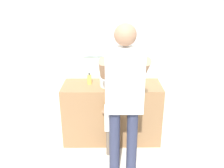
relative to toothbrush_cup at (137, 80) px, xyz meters
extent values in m
plane|color=silver|center=(-0.36, -0.35, -0.92)|extent=(14.00, 14.00, 0.00)
cube|color=silver|center=(-0.36, 0.27, 0.43)|extent=(4.40, 0.08, 2.70)
cube|color=silver|center=(-0.36, 0.22, 0.61)|extent=(0.86, 0.02, 0.63)
cube|color=olive|center=(-0.36, -0.05, -0.49)|extent=(1.40, 0.54, 0.87)
cylinder|color=silver|center=(-0.36, -0.07, 0.00)|extent=(0.34, 0.34, 0.11)
cylinder|color=beige|center=(-0.36, -0.07, 0.01)|extent=(0.28, 0.28, 0.09)
cylinder|color=#B7BABF|center=(-0.36, 0.15, 0.04)|extent=(0.03, 0.03, 0.18)
cylinder|color=#B7BABF|center=(-0.36, 0.09, 0.12)|extent=(0.02, 0.12, 0.02)
cylinder|color=#B7BABF|center=(-0.43, 0.15, -0.03)|extent=(0.04, 0.04, 0.05)
cylinder|color=#B7BABF|center=(-0.29, 0.15, -0.03)|extent=(0.04, 0.04, 0.05)
cylinder|color=silver|center=(0.00, 0.00, -0.01)|extent=(0.07, 0.07, 0.09)
cylinder|color=#E5387F|center=(0.00, 0.01, 0.05)|extent=(0.03, 0.01, 0.17)
cube|color=white|center=(0.00, 0.01, 0.14)|extent=(0.01, 0.02, 0.02)
cylinder|color=blue|center=(0.00, 0.01, 0.05)|extent=(0.04, 0.02, 0.17)
cube|color=white|center=(0.00, 0.01, 0.14)|extent=(0.01, 0.02, 0.02)
cylinder|color=gold|center=(-0.68, -0.01, 0.01)|extent=(0.06, 0.06, 0.13)
cylinder|color=#2D2D2D|center=(-0.68, -0.01, 0.09)|extent=(0.02, 0.02, 0.04)
cylinder|color=#6B5B4C|center=(-0.41, -0.46, -0.72)|extent=(0.06, 0.06, 0.39)
cylinder|color=#6B5B4C|center=(-0.31, -0.46, -0.72)|extent=(0.06, 0.06, 0.39)
cube|color=white|center=(-0.36, -0.46, -0.36)|extent=(0.20, 0.11, 0.34)
sphere|color=brown|center=(-0.36, -0.46, -0.12)|extent=(0.11, 0.11, 0.11)
cylinder|color=brown|center=(-0.46, -0.37, -0.33)|extent=(0.05, 0.24, 0.19)
cylinder|color=brown|center=(-0.25, -0.37, -0.33)|extent=(0.05, 0.24, 0.19)
cylinder|color=#2D334C|center=(-0.33, -0.76, -0.50)|extent=(0.13, 0.13, 0.83)
cylinder|color=#2D334C|center=(-0.12, -0.76, -0.50)|extent=(0.13, 0.13, 0.83)
cube|color=white|center=(-0.23, -0.76, 0.28)|extent=(0.42, 0.24, 0.72)
sphere|color=#A87A5B|center=(-0.23, -0.76, 0.77)|extent=(0.24, 0.24, 0.24)
cylinder|color=#A87A5B|center=(-0.45, -0.57, 0.34)|extent=(0.10, 0.50, 0.39)
cylinder|color=#A87A5B|center=(0.00, -0.57, 0.34)|extent=(0.10, 0.50, 0.39)
cylinder|color=blue|center=(0.00, -0.38, 0.15)|extent=(0.01, 0.14, 0.03)
cube|color=white|center=(0.00, -0.30, 0.16)|extent=(0.01, 0.02, 0.02)
camera|label=1|loc=(-0.38, -3.19, 1.16)|focal=38.24mm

